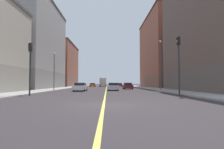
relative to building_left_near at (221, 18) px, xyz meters
The scene contains 19 objects.
ground_plane 26.72m from the building_left_near, 136.79° to the right, with size 400.00×400.00×0.00m, color #332C2F.
sidewalk_left 35.10m from the building_left_near, 103.14° to the left, with size 3.80×168.00×0.15m, color #9E9B93.
sidewalk_right 44.12m from the building_left_near, 130.60° to the left, with size 3.80×168.00×0.15m, color #9E9B93.
lane_center_stripe 38.58m from the building_left_near, 118.60° to the left, with size 0.16×154.00×0.01m, color #E5D14C.
building_left_near is the anchor object (origin of this frame).
building_left_mid 27.08m from the building_left_near, 90.00° to the left, with size 11.63×25.01×21.08m.
building_right_midblock 38.54m from the building_left_near, 156.56° to the left, with size 11.63×22.64×19.63m.
building_right_distant 53.50m from the building_left_near, 131.46° to the left, with size 11.63×21.65×15.24m.
traffic_light_left_near 14.77m from the building_left_near, 140.14° to the right, with size 0.40×0.32×6.22m.
traffic_light_right_near 27.87m from the building_left_near, 162.07° to the right, with size 0.40×0.32×5.48m.
street_lamp_left_near 11.05m from the building_left_near, 167.35° to the left, with size 0.36×0.36×8.07m.
street_lamp_right_near 27.72m from the building_left_near, behind, with size 0.36×0.36×6.35m.
car_maroon 20.65m from the building_left_near, 137.73° to the left, with size 1.91×4.37×1.33m.
car_red 42.38m from the building_left_near, 108.71° to the left, with size 1.93×4.35×1.21m.
car_black 55.93m from the building_left_near, 103.51° to the left, with size 2.04×4.61×1.26m.
car_orange 44.58m from the building_left_near, 121.39° to the left, with size 1.90×4.21×1.21m.
car_white 24.39m from the building_left_near, behind, with size 1.90×4.59×1.34m.
car_silver 20.10m from the building_left_near, 163.89° to the left, with size 1.95×4.50×1.33m.
box_truck 45.26m from the building_left_near, 115.46° to the left, with size 2.41×6.67×2.99m.
Camera 1 is at (0.22, -11.16, 1.33)m, focal length 29.96 mm.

